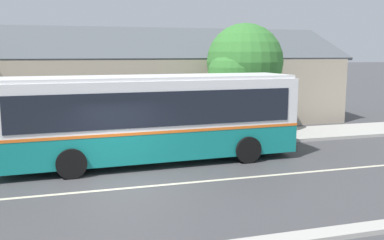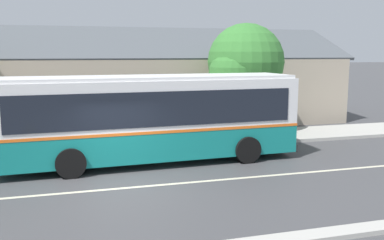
% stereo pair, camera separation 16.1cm
% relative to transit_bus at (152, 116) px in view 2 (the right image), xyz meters
% --- Properties ---
extents(ground_plane, '(300.00, 300.00, 0.00)m').
position_rel_transit_bus_xyz_m(ground_plane, '(-1.39, -2.90, -1.74)').
color(ground_plane, '#424244').
extents(sidewalk_far, '(60.00, 3.00, 0.15)m').
position_rel_transit_bus_xyz_m(sidewalk_far, '(-1.39, 3.10, -1.66)').
color(sidewalk_far, '#ADAAA3').
rests_on(sidewalk_far, ground).
extents(lane_divider_stripe, '(60.00, 0.16, 0.01)m').
position_rel_transit_bus_xyz_m(lane_divider_stripe, '(-1.39, -2.90, -1.73)').
color(lane_divider_stripe, beige).
rests_on(lane_divider_stripe, ground).
extents(community_building, '(27.48, 9.14, 6.61)m').
position_rel_transit_bus_xyz_m(community_building, '(-0.82, 10.29, 0.25)').
color(community_building, tan).
rests_on(community_building, ground).
extents(transit_bus, '(11.01, 3.03, 3.23)m').
position_rel_transit_bus_xyz_m(transit_bus, '(0.00, 0.00, 0.00)').
color(transit_bus, '#147F7A').
rests_on(transit_bus, ground).
extents(bench_down_street, '(1.89, 0.51, 0.94)m').
position_rel_transit_bus_xyz_m(bench_down_street, '(-1.27, 3.05, -1.16)').
color(bench_down_street, brown).
rests_on(bench_down_street, sidewalk_far).
extents(street_tree_primary, '(3.89, 3.76, 5.51)m').
position_rel_transit_bus_xyz_m(street_tree_primary, '(5.35, 4.09, 1.76)').
color(street_tree_primary, '#4C3828').
rests_on(street_tree_primary, ground).
extents(bus_stop_sign, '(0.36, 0.07, 2.40)m').
position_rel_transit_bus_xyz_m(bus_stop_sign, '(5.85, 2.09, -0.09)').
color(bus_stop_sign, gray).
rests_on(bus_stop_sign, sidewalk_far).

